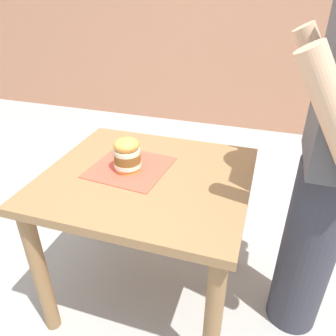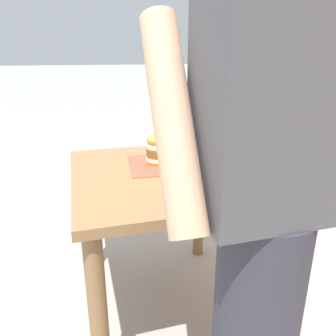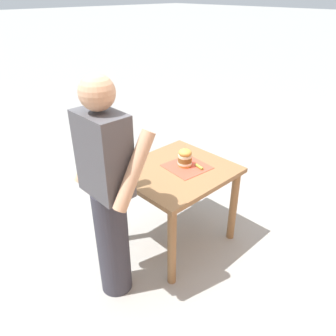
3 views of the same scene
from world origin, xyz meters
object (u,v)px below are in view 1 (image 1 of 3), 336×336
object	(u,v)px
pickle_spear	(127,154)
diner_across_table	(331,166)
patio_table	(148,200)
sandwich	(127,154)

from	to	relation	value
pickle_spear	diner_across_table	bearing A→B (deg)	87.05
patio_table	diner_across_table	world-z (taller)	diner_across_table
sandwich	pickle_spear	bearing A→B (deg)	-153.48
sandwich	diner_across_table	world-z (taller)	diner_across_table
pickle_spear	diner_across_table	world-z (taller)	diner_across_table
pickle_spear	diner_across_table	xyz separation A→B (m)	(0.05, 0.89, 0.11)
diner_across_table	sandwich	bearing A→B (deg)	-85.25
patio_table	pickle_spear	size ratio (longest dim) A/B	9.82
patio_table	sandwich	distance (m)	0.24
sandwich	pickle_spear	size ratio (longest dim) A/B	2.09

